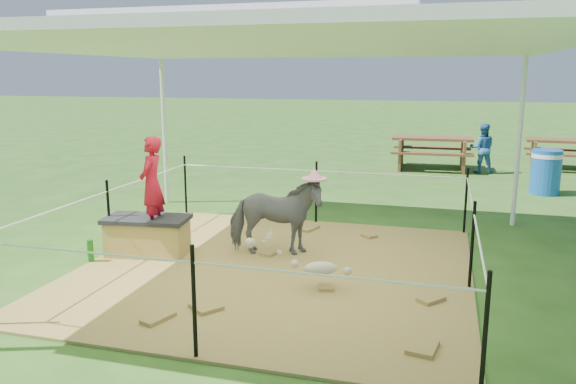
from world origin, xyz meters
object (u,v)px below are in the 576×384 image
(straw_bale, at_px, (148,238))
(pony, at_px, (275,217))
(green_bottle, at_px, (90,251))
(distant_person, at_px, (482,148))
(foal, at_px, (321,266))
(picnic_table_far, at_px, (564,155))
(picnic_table_near, at_px, (432,153))
(trash_barrel, at_px, (546,172))
(woman, at_px, (151,176))

(straw_bale, distance_m, pony, 1.68)
(green_bottle, xyz_separation_m, distant_person, (5.08, 8.24, 0.43))
(straw_bale, relative_size, foal, 1.06)
(picnic_table_far, distance_m, distant_person, 2.27)
(straw_bale, distance_m, picnic_table_near, 8.74)
(pony, xyz_separation_m, trash_barrel, (4.00, 5.18, -0.10))
(foal, relative_size, picnic_table_near, 0.49)
(pony, relative_size, picnic_table_near, 0.62)
(green_bottle, bearing_deg, pony, 22.03)
(woman, xyz_separation_m, trash_barrel, (5.50, 5.60, -0.63))
(straw_bale, distance_m, green_bottle, 0.72)
(foal, xyz_separation_m, picnic_table_far, (4.10, 9.43, 0.08))
(pony, bearing_deg, woman, 92.50)
(straw_bale, height_order, pony, pony)
(trash_barrel, distance_m, distant_person, 2.45)
(picnic_table_near, bearing_deg, trash_barrel, -49.05)
(straw_bale, bearing_deg, woman, 0.00)
(straw_bale, bearing_deg, picnic_table_near, 67.40)
(woman, height_order, distant_person, woman)
(straw_bale, xyz_separation_m, distant_person, (4.53, 7.79, 0.34))
(pony, relative_size, trash_barrel, 1.37)
(straw_bale, relative_size, distant_person, 0.84)
(green_bottle, distance_m, foal, 2.98)
(picnic_table_far, bearing_deg, foal, -109.19)
(picnic_table_near, bearing_deg, distant_person, -14.68)
(trash_barrel, xyz_separation_m, distant_person, (-1.08, 2.19, 0.15))
(woman, bearing_deg, trash_barrel, 128.36)
(woman, height_order, picnic_table_far, woman)
(trash_barrel, bearing_deg, straw_bale, -135.02)
(picnic_table_near, distance_m, picnic_table_far, 3.26)
(foal, bearing_deg, straw_bale, 145.92)
(woman, relative_size, picnic_table_far, 0.67)
(pony, height_order, picnic_table_far, pony)
(pony, height_order, trash_barrel, pony)
(straw_bale, bearing_deg, foal, -13.21)
(picnic_table_far, bearing_deg, pony, -115.91)
(woman, bearing_deg, pony, 98.51)
(pony, xyz_separation_m, foal, (0.82, -0.99, -0.25))
(pony, bearing_deg, trash_barrel, -50.84)
(foal, bearing_deg, picnic_table_near, 62.93)
(green_bottle, height_order, distant_person, distant_person)
(pony, bearing_deg, picnic_table_near, -26.08)
(picnic_table_far, relative_size, distant_person, 1.51)
(picnic_table_far, bearing_deg, picnic_table_near, -161.59)
(distant_person, bearing_deg, picnic_table_near, -17.01)
(woman, bearing_deg, distant_person, 143.25)
(straw_bale, bearing_deg, picnic_table_far, 53.66)
(straw_bale, relative_size, picnic_table_far, 0.56)
(picnic_table_near, height_order, distant_person, distant_person)
(picnic_table_near, relative_size, distant_person, 1.62)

